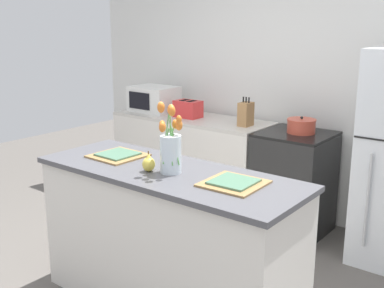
{
  "coord_description": "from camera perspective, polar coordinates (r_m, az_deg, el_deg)",
  "views": [
    {
      "loc": [
        1.9,
        -2.18,
        1.86
      ],
      "look_at": [
        0.0,
        0.25,
        1.08
      ],
      "focal_mm": 45.0,
      "sensor_mm": 36.0,
      "label": 1
    }
  ],
  "objects": [
    {
      "name": "pear_figurine",
      "position": [
        3.0,
        -5.16,
        -2.31
      ],
      "size": [
        0.08,
        0.08,
        0.13
      ],
      "color": "#E5CC4C",
      "rests_on": "kitchen_island"
    },
    {
      "name": "plate_setting_left",
      "position": [
        3.36,
        -8.77,
        -1.31
      ],
      "size": [
        0.34,
        0.34,
        0.02
      ],
      "color": "olive",
      "rests_on": "kitchen_island"
    },
    {
      "name": "microwave",
      "position": [
        5.19,
        -4.54,
        5.34
      ],
      "size": [
        0.48,
        0.37,
        0.27
      ],
      "color": "white",
      "rests_on": "back_counter"
    },
    {
      "name": "flower_vase",
      "position": [
        2.94,
        -2.56,
        -0.43
      ],
      "size": [
        0.17,
        0.18,
        0.44
      ],
      "color": "silver",
      "rests_on": "kitchen_island"
    },
    {
      "name": "knife_block",
      "position": [
        4.48,
        6.39,
        3.54
      ],
      "size": [
        0.1,
        0.14,
        0.27
      ],
      "color": "#A37547",
      "rests_on": "back_counter"
    },
    {
      "name": "cooking_pot",
      "position": [
        4.28,
        12.83,
        2.1
      ],
      "size": [
        0.25,
        0.25,
        0.15
      ],
      "color": "#CC4C38",
      "rests_on": "stove_range"
    },
    {
      "name": "kitchen_island",
      "position": [
        3.2,
        -2.81,
        -11.28
      ],
      "size": [
        1.8,
        0.66,
        0.96
      ],
      "color": "silver",
      "rests_on": "ground_plane"
    },
    {
      "name": "stove_range",
      "position": [
        4.41,
        11.94,
        -4.53
      ],
      "size": [
        0.6,
        0.61,
        0.92
      ],
      "color": "black",
      "rests_on": "ground_plane"
    },
    {
      "name": "toaster",
      "position": [
        4.86,
        -0.48,
        4.18
      ],
      "size": [
        0.28,
        0.18,
        0.17
      ],
      "color": "red",
      "rests_on": "back_counter"
    },
    {
      "name": "plate_setting_right",
      "position": [
        2.77,
        4.96,
        -4.61
      ],
      "size": [
        0.34,
        0.34,
        0.02
      ],
      "color": "olive",
      "rests_on": "kitchen_island"
    },
    {
      "name": "back_counter",
      "position": [
        5.0,
        -0.03,
        -1.96
      ],
      "size": [
        1.68,
        0.6,
        0.92
      ],
      "color": "silver",
      "rests_on": "ground_plane"
    },
    {
      "name": "back_wall",
      "position": [
        4.62,
        13.63,
        7.56
      ],
      "size": [
        5.2,
        0.08,
        2.7
      ],
      "color": "silver",
      "rests_on": "ground_plane"
    }
  ]
}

